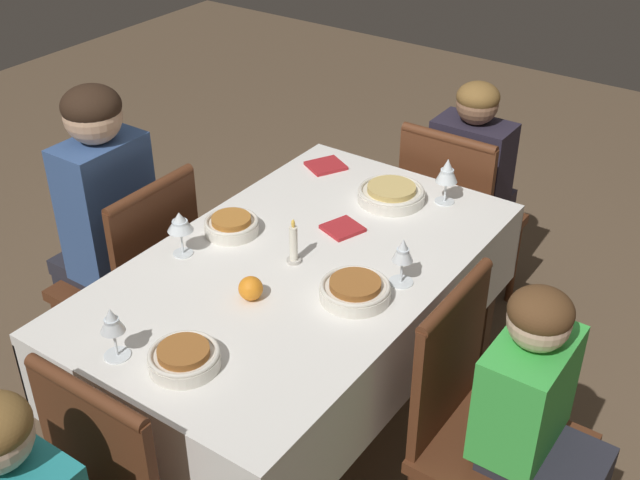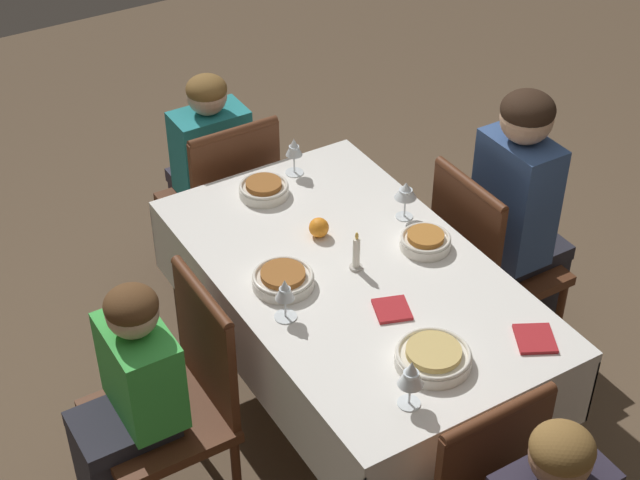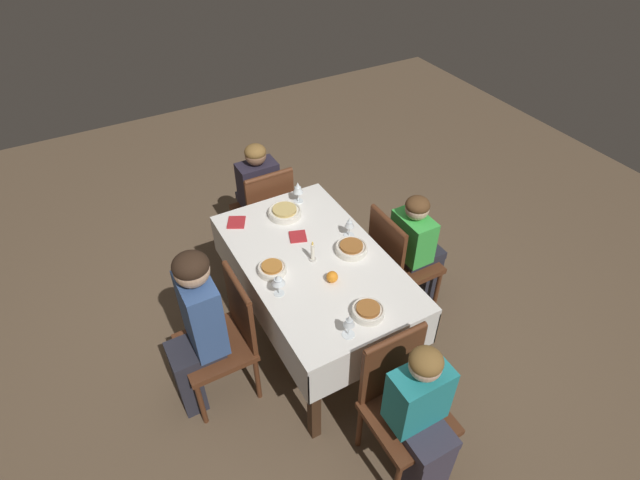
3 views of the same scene
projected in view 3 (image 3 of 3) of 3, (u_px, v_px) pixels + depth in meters
The scene contains 22 objects.
ground_plane at pixel (315, 336), 3.58m from camera, with size 8.00×8.00×0.00m, color brown.
dining_table at pixel (314, 270), 3.16m from camera, with size 1.43×0.85×0.76m.
chair_north at pixel (225, 335), 2.98m from camera, with size 0.41×0.42×0.89m.
chair_east at pixel (266, 210), 3.92m from camera, with size 0.42×0.41×0.89m.
chair_west at pixel (402, 400), 2.65m from camera, with size 0.42×0.41×0.89m.
chair_south at pixel (398, 259), 3.49m from camera, with size 0.41×0.42×0.89m.
person_adult_denim at pixel (195, 325), 2.81m from camera, with size 0.30×0.34×1.17m.
person_child_dark at pixel (256, 192), 3.99m from camera, with size 0.33×0.30×1.01m.
person_child_teal at pixel (423, 418), 2.50m from camera, with size 0.33×0.30×1.01m.
person_child_green at pixel (418, 246), 3.52m from camera, with size 0.30×0.33×0.98m.
bowl_north at pixel (272, 269), 2.99m from camera, with size 0.17×0.17×0.06m.
wine_glass_north at pixel (278, 280), 2.80m from camera, with size 0.08×0.08×0.15m.
bowl_east at pixel (285, 212), 3.41m from camera, with size 0.23×0.23×0.06m.
wine_glass_east at pixel (298, 188), 3.48m from camera, with size 0.07×0.07×0.16m.
bowl_west at pixel (368, 311), 2.73m from camera, with size 0.18×0.18×0.06m.
wine_glass_west at pixel (349, 322), 2.57m from camera, with size 0.07×0.07×0.15m.
bowl_south at pixel (351, 248), 3.13m from camera, with size 0.20×0.20×0.06m.
wine_glass_south at pixel (350, 223), 3.19m from camera, with size 0.07×0.07×0.15m.
candle_centerpiece at pixel (313, 253), 3.05m from camera, with size 0.04×0.04×0.15m.
orange_fruit at pixel (332, 277), 2.92m from camera, with size 0.07×0.07×0.07m, color orange.
napkin_red_folded at pixel (236, 222), 3.36m from camera, with size 0.17×0.16×0.01m.
napkin_spare_side at pixel (298, 237), 3.25m from camera, with size 0.14×0.14×0.01m.
Camera 3 is at (-2.01, 1.07, 2.85)m, focal length 28.00 mm.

